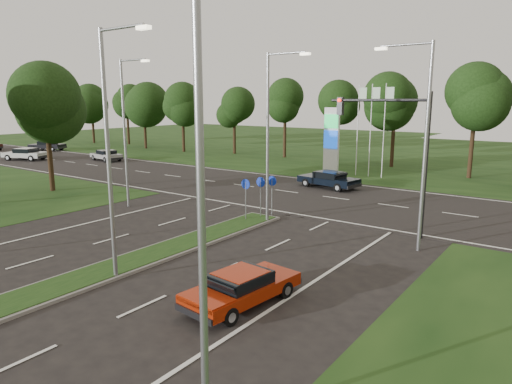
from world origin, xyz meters
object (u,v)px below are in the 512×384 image
Objects in this scene: far_car_b at (25,154)px; far_car_a at (106,155)px; red_sedan at (242,287)px; navy_sedan at (329,179)px; far_car_c at (47,145)px.

far_car_a is at bearing -80.63° from far_car_b.
far_car_b reaches higher than red_sedan.
navy_sedan is at bearing -104.89° from far_car_b.
far_car_b is (-35.38, -5.06, 0.04)m from navy_sedan.
far_car_a is (-27.50, -0.06, -0.03)m from navy_sedan.
far_car_c reaches higher than far_car_a.
red_sedan is 0.83× the size of far_car_b.
red_sedan is 0.88× the size of navy_sedan.
navy_sedan is at bearing -81.13° from far_car_a.
far_car_a is at bearing 156.23° from red_sedan.
far_car_a is at bearing -119.46° from far_car_c.
far_car_c is (-43.06, 1.92, 0.02)m from navy_sedan.
navy_sedan is 27.50m from far_car_a.
far_car_a is at bearing 98.86° from navy_sedan.
far_car_c reaches higher than red_sedan.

